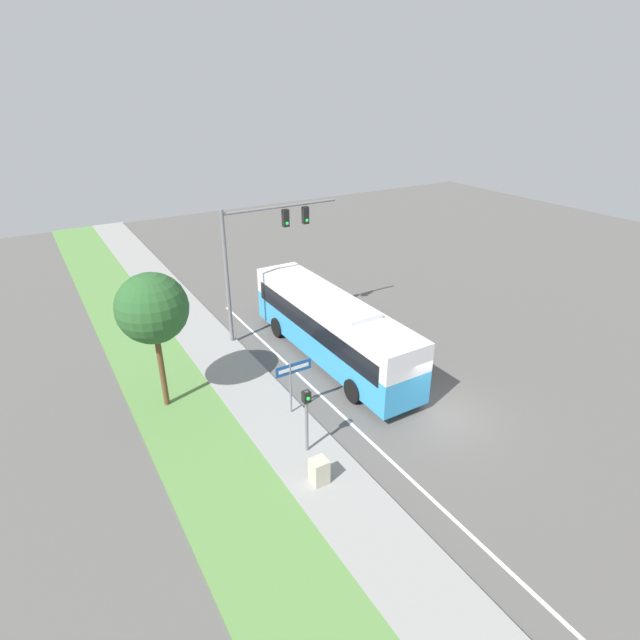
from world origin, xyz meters
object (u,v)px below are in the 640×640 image
Objects in this scene: bus at (331,325)px; utility_cabinet at (319,471)px; pedestrian_signal at (307,411)px; street_sign at (292,377)px; signal_gantry at (259,245)px.

bus is 12.46× the size of utility_cabinet.
pedestrian_signal is 2.17m from utility_cabinet.
street_sign is (-3.83, -3.08, -0.09)m from bus.
signal_gantry is (-1.69, 4.31, 3.22)m from bus.
signal_gantry is 12.82m from utility_cabinet.
bus is 4.28× the size of pedestrian_signal.
signal_gantry reaches higher than street_sign.
pedestrian_signal is at bearing -106.29° from signal_gantry.
bus is 4.92m from street_sign.
signal_gantry is at bearing 111.41° from bus.
pedestrian_signal is 1.10× the size of street_sign.
pedestrian_signal is (-4.57, -5.53, -0.02)m from bus.
street_sign is 2.64× the size of utility_cabinet.
bus is 7.18m from pedestrian_signal.
bus is 4.72× the size of street_sign.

